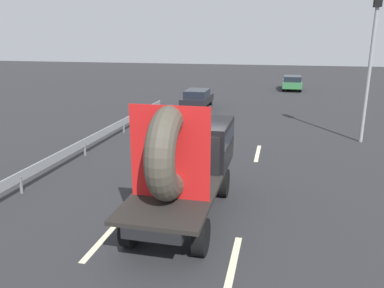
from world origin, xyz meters
The scene contains 10 objects.
ground_plane centered at (0.00, 0.00, 0.00)m, with size 120.00×120.00×0.00m, color #28282B.
flatbed_truck centered at (0.29, 0.17, 1.62)m, with size 2.02×5.43×3.30m.
distant_sedan centered at (-2.94, 16.05, 0.67)m, with size 1.64×3.83×1.25m.
traffic_light centered at (6.51, 9.01, 4.41)m, with size 0.42×0.36×6.90m.
guardrail centered at (-5.10, 6.12, 0.53)m, with size 0.10×16.27×0.71m.
lane_dash_left_near centered at (-1.33, -2.06, 0.00)m, with size 2.01×0.16×0.01m, color beige.
lane_dash_left_far centered at (-1.33, 5.81, 0.00)m, with size 2.18×0.16×0.01m, color beige.
lane_dash_right_near centered at (1.90, -2.62, 0.00)m, with size 2.86×0.16×0.01m, color beige.
lane_dash_right_far centered at (1.90, 6.04, 0.00)m, with size 2.40×0.16×0.01m, color beige.
oncoming_car centered at (3.68, 27.08, 0.70)m, with size 1.71×3.98×1.30m.
Camera 1 is at (2.67, -9.55, 4.75)m, focal length 35.42 mm.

